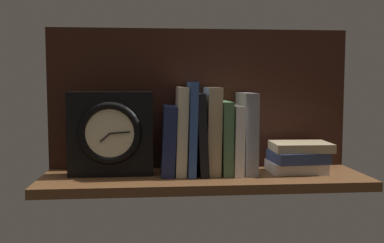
{
  "coord_description": "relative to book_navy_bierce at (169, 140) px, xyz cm",
  "views": [
    {
      "loc": [
        -13.98,
        -115.73,
        24.68
      ],
      "look_at": [
        -3.12,
        3.28,
        14.42
      ],
      "focal_mm": 40.64,
      "sensor_mm": 36.0,
      "label": 1
    }
  ],
  "objects": [
    {
      "name": "ground_plane",
      "position": [
        9.63,
        -3.28,
        -10.66
      ],
      "size": [
        87.9,
        25.23,
        2.5
      ],
      "primitive_type": "cube",
      "color": "brown"
    },
    {
      "name": "back_panel",
      "position": [
        9.63,
        8.73,
        10.99
      ],
      "size": [
        87.9,
        1.2,
        40.79
      ],
      "primitive_type": "cube",
      "color": "black",
      "rests_on": "ground_plane"
    },
    {
      "name": "book_navy_bierce",
      "position": [
        0.0,
        0.0,
        0.0
      ],
      "size": [
        4.44,
        14.53,
        18.97
      ],
      "primitive_type": "cube",
      "rotation": [
        0.0,
        0.05,
        0.0
      ],
      "color": "#192147",
      "rests_on": "ground_plane"
    },
    {
      "name": "book_cream_twain",
      "position": [
        3.49,
        0.0,
        2.57
      ],
      "size": [
        3.66,
        13.44,
        24.03
      ],
      "primitive_type": "cube",
      "rotation": [
        0.0,
        0.03,
        0.0
      ],
      "color": "beige",
      "rests_on": "ground_plane"
    },
    {
      "name": "book_blue_modern",
      "position": [
        6.25,
        0.0,
        3.24
      ],
      "size": [
        2.75,
        16.03,
        25.35
      ],
      "primitive_type": "cube",
      "rotation": [
        0.0,
        0.03,
        0.0
      ],
      "color": "#2D4C8E",
      "rests_on": "ground_plane"
    },
    {
      "name": "book_black_skeptic",
      "position": [
        8.75,
        0.0,
        1.69
      ],
      "size": [
        3.49,
        15.97,
        22.3
      ],
      "primitive_type": "cube",
      "rotation": [
        0.0,
        -0.05,
        0.0
      ],
      "color": "black",
      "rests_on": "ground_plane"
    },
    {
      "name": "book_tan_shortstories",
      "position": [
        12.1,
        0.0,
        2.52
      ],
      "size": [
        4.22,
        13.07,
        23.91
      ],
      "primitive_type": "cube",
      "rotation": [
        0.0,
        0.02,
        0.0
      ],
      "color": "tan",
      "rests_on": "ground_plane"
    },
    {
      "name": "book_green_romantic",
      "position": [
        15.62,
        0.0,
        0.59
      ],
      "size": [
        2.78,
        15.06,
        20.0
      ],
      "primitive_type": "cube",
      "rotation": [
        0.0,
        0.0,
        0.0
      ],
      "color": "#476B44",
      "rests_on": "ground_plane"
    },
    {
      "name": "book_white_catcher",
      "position": [
        18.55,
        0.0,
        0.06
      ],
      "size": [
        2.87,
        16.26,
        18.97
      ],
      "primitive_type": "cube",
      "rotation": [
        0.0,
        0.02,
        0.0
      ],
      "color": "silver",
      "rests_on": "ground_plane"
    },
    {
      "name": "book_gray_chess",
      "position": [
        21.91,
        0.0,
        1.75
      ],
      "size": [
        3.56,
        15.05,
        22.31
      ],
      "primitive_type": "cube",
      "rotation": [
        0.0,
        -0.0,
        0.0
      ],
      "color": "gray",
      "rests_on": "ground_plane"
    },
    {
      "name": "framed_clock",
      "position": [
        -15.59,
        -1.23,
        2.02
      ],
      "size": [
        22.68,
        7.61,
        22.68
      ],
      "color": "black",
      "rests_on": "ground_plane"
    },
    {
      "name": "book_stack_side",
      "position": [
        36.27,
        -1.69,
        -5.07
      ],
      "size": [
        16.96,
        12.97,
        8.45
      ],
      "color": "beige",
      "rests_on": "ground_plane"
    }
  ]
}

